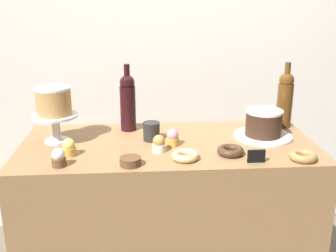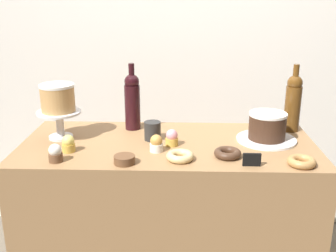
{
  "view_description": "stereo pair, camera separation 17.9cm",
  "coord_description": "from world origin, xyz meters",
  "px_view_note": "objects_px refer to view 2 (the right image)",
  "views": [
    {
      "loc": [
        -0.12,
        -1.7,
        1.56
      ],
      "look_at": [
        0.0,
        0.0,
        0.99
      ],
      "focal_mm": 43.21,
      "sensor_mm": 36.0,
      "label": 1
    },
    {
      "loc": [
        0.06,
        -1.7,
        1.56
      ],
      "look_at": [
        0.0,
        0.0,
        0.99
      ],
      "focal_mm": 43.21,
      "sensor_mm": 36.0,
      "label": 2
    }
  ],
  "objects_px": {
    "cupcake_strawberry": "(172,138)",
    "cupcake_lemon": "(68,144)",
    "cupcake_vanilla": "(55,153)",
    "price_sign_chalkboard": "(252,160)",
    "cupcake_caramel": "(156,144)",
    "donut_glazed": "(180,156)",
    "chocolate_round_cake": "(267,126)",
    "donut_maple": "(302,162)",
    "wine_bottle_dark_red": "(132,100)",
    "cookie_stack": "(124,160)",
    "cake_stand_pedestal": "(60,120)",
    "coffee_cup_ceramic": "(152,131)",
    "white_layer_cake": "(58,98)",
    "wine_bottle_amber": "(293,102)",
    "donut_chocolate": "(228,153)"
  },
  "relations": [
    {
      "from": "donut_glazed",
      "to": "cupcake_strawberry",
      "type": "bearing_deg",
      "value": 103.03
    },
    {
      "from": "cupcake_lemon",
      "to": "price_sign_chalkboard",
      "type": "distance_m",
      "value": 0.76
    },
    {
      "from": "chocolate_round_cake",
      "to": "price_sign_chalkboard",
      "type": "distance_m",
      "value": 0.31
    },
    {
      "from": "cake_stand_pedestal",
      "to": "donut_maple",
      "type": "relative_size",
      "value": 1.79
    },
    {
      "from": "cupcake_vanilla",
      "to": "donut_chocolate",
      "type": "distance_m",
      "value": 0.7
    },
    {
      "from": "cookie_stack",
      "to": "donut_glazed",
      "type": "bearing_deg",
      "value": 11.25
    },
    {
      "from": "cookie_stack",
      "to": "price_sign_chalkboard",
      "type": "height_order",
      "value": "price_sign_chalkboard"
    },
    {
      "from": "white_layer_cake",
      "to": "donut_glazed",
      "type": "bearing_deg",
      "value": -23.4
    },
    {
      "from": "cupcake_vanilla",
      "to": "price_sign_chalkboard",
      "type": "height_order",
      "value": "cupcake_vanilla"
    },
    {
      "from": "chocolate_round_cake",
      "to": "donut_maple",
      "type": "xyz_separation_m",
      "value": [
        0.08,
        -0.28,
        -0.05
      ]
    },
    {
      "from": "donut_maple",
      "to": "cupcake_caramel",
      "type": "bearing_deg",
      "value": 167.35
    },
    {
      "from": "cupcake_strawberry",
      "to": "price_sign_chalkboard",
      "type": "bearing_deg",
      "value": -33.8
    },
    {
      "from": "white_layer_cake",
      "to": "cupcake_vanilla",
      "type": "bearing_deg",
      "value": -77.96
    },
    {
      "from": "donut_chocolate",
      "to": "cookie_stack",
      "type": "distance_m",
      "value": 0.42
    },
    {
      "from": "wine_bottle_amber",
      "to": "price_sign_chalkboard",
      "type": "height_order",
      "value": "wine_bottle_amber"
    },
    {
      "from": "wine_bottle_amber",
      "to": "donut_chocolate",
      "type": "bearing_deg",
      "value": -134.65
    },
    {
      "from": "cupcake_caramel",
      "to": "cookie_stack",
      "type": "xyz_separation_m",
      "value": [
        -0.12,
        -0.13,
        -0.02
      ]
    },
    {
      "from": "cupcake_lemon",
      "to": "price_sign_chalkboard",
      "type": "xyz_separation_m",
      "value": [
        0.75,
        -0.12,
        -0.01
      ]
    },
    {
      "from": "cupcake_vanilla",
      "to": "cupcake_lemon",
      "type": "height_order",
      "value": "same"
    },
    {
      "from": "donut_maple",
      "to": "cake_stand_pedestal",
      "type": "bearing_deg",
      "value": 164.84
    },
    {
      "from": "cake_stand_pedestal",
      "to": "cupcake_caramel",
      "type": "bearing_deg",
      "value": -18.27
    },
    {
      "from": "cookie_stack",
      "to": "cake_stand_pedestal",
      "type": "bearing_deg",
      "value": 139.75
    },
    {
      "from": "cupcake_strawberry",
      "to": "cookie_stack",
      "type": "relative_size",
      "value": 0.88
    },
    {
      "from": "cupcake_caramel",
      "to": "coffee_cup_ceramic",
      "type": "xyz_separation_m",
      "value": [
        -0.03,
        0.14,
        0.01
      ]
    },
    {
      "from": "donut_glazed",
      "to": "price_sign_chalkboard",
      "type": "relative_size",
      "value": 1.6
    },
    {
      "from": "cupcake_lemon",
      "to": "donut_glazed",
      "type": "bearing_deg",
      "value": -8.98
    },
    {
      "from": "white_layer_cake",
      "to": "cupcake_lemon",
      "type": "relative_size",
      "value": 2.08
    },
    {
      "from": "white_layer_cake",
      "to": "coffee_cup_ceramic",
      "type": "distance_m",
      "value": 0.45
    },
    {
      "from": "wine_bottle_amber",
      "to": "cupcake_lemon",
      "type": "height_order",
      "value": "wine_bottle_amber"
    },
    {
      "from": "wine_bottle_amber",
      "to": "chocolate_round_cake",
      "type": "bearing_deg",
      "value": -134.64
    },
    {
      "from": "cupcake_caramel",
      "to": "donut_glazed",
      "type": "bearing_deg",
      "value": -41.74
    },
    {
      "from": "chocolate_round_cake",
      "to": "wine_bottle_amber",
      "type": "distance_m",
      "value": 0.22
    },
    {
      "from": "cupcake_strawberry",
      "to": "price_sign_chalkboard",
      "type": "distance_m",
      "value": 0.38
    },
    {
      "from": "wine_bottle_dark_red",
      "to": "price_sign_chalkboard",
      "type": "relative_size",
      "value": 4.65
    },
    {
      "from": "wine_bottle_dark_red",
      "to": "cupcake_strawberry",
      "type": "height_order",
      "value": "wine_bottle_dark_red"
    },
    {
      "from": "wine_bottle_amber",
      "to": "white_layer_cake",
      "type": "bearing_deg",
      "value": -172.37
    },
    {
      "from": "cupcake_lemon",
      "to": "chocolate_round_cake",
      "type": "bearing_deg",
      "value": 10.67
    },
    {
      "from": "donut_maple",
      "to": "donut_glazed",
      "type": "bearing_deg",
      "value": 175.32
    },
    {
      "from": "cookie_stack",
      "to": "cupcake_vanilla",
      "type": "bearing_deg",
      "value": 177.69
    },
    {
      "from": "cupcake_caramel",
      "to": "coffee_cup_ceramic",
      "type": "bearing_deg",
      "value": 100.37
    },
    {
      "from": "wine_bottle_amber",
      "to": "cupcake_strawberry",
      "type": "distance_m",
      "value": 0.63
    },
    {
      "from": "white_layer_cake",
      "to": "donut_glazed",
      "type": "height_order",
      "value": "white_layer_cake"
    },
    {
      "from": "cupcake_strawberry",
      "to": "cupcake_vanilla",
      "type": "relative_size",
      "value": 1.0
    },
    {
      "from": "cupcake_strawberry",
      "to": "cupcake_lemon",
      "type": "xyz_separation_m",
      "value": [
        -0.44,
        -0.09,
        0.0
      ]
    },
    {
      "from": "cupcake_caramel",
      "to": "cupcake_lemon",
      "type": "bearing_deg",
      "value": -177.61
    },
    {
      "from": "cupcake_strawberry",
      "to": "coffee_cup_ceramic",
      "type": "height_order",
      "value": "coffee_cup_ceramic"
    },
    {
      "from": "cupcake_vanilla",
      "to": "cookie_stack",
      "type": "relative_size",
      "value": 0.88
    },
    {
      "from": "cupcake_vanilla",
      "to": "donut_maple",
      "type": "bearing_deg",
      "value": -0.38
    },
    {
      "from": "donut_maple",
      "to": "donut_chocolate",
      "type": "bearing_deg",
      "value": 164.61
    },
    {
      "from": "white_layer_cake",
      "to": "coffee_cup_ceramic",
      "type": "xyz_separation_m",
      "value": [
        0.43,
        -0.01,
        -0.15
      ]
    }
  ]
}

